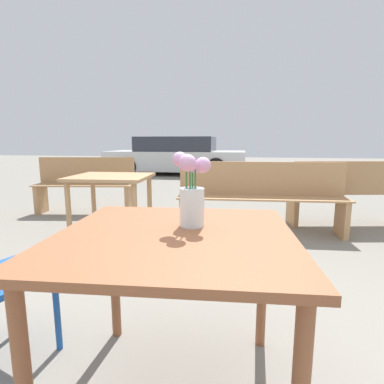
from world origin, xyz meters
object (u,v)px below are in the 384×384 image
Objects in this scene: bench_near at (261,194)px; bench_far at (349,191)px; flower_vase at (192,196)px; table_back at (111,189)px; bench_middle at (86,183)px; table_front at (175,256)px; parked_car at (177,156)px.

bench_far is at bearing 22.69° from bench_near.
bench_far is at bearing 61.42° from flower_vase.
flower_vase reaches higher than table_back.
flower_vase is 0.16× the size of bench_near.
bench_middle is (-2.18, 3.01, -0.41)m from flower_vase.
bench_near is 1.23m from bench_far.
table_front is 1.22× the size of table_back.
bench_far is at bearing 25.02° from table_back.
bench_middle is 0.33× the size of parked_car.
bench_near is (0.43, 2.39, -0.39)m from flower_vase.
bench_near is at bearing -13.45° from bench_middle.
table_back reaches higher than table_front.
table_back is at bearing -153.32° from bench_near.
table_back is 0.18× the size of parked_car.
parked_car is at bearing 88.43° from bench_middle.
flower_vase is 9.00m from parked_car.
bench_near reaches higher than table_back.
bench_middle is (-2.60, 0.62, -0.02)m from bench_near.
table_front is 9.09m from parked_car.
parked_car reaches higher than table_front.
bench_far reaches higher than table_back.
bench_middle is 5.76m from parked_car.
bench_far is at bearing -2.27° from bench_middle.
bench_middle is 1.76m from table_back.
bench_far is (3.74, -0.15, 0.00)m from bench_middle.
table_front is 0.64× the size of bench_far.
parked_car is at bearing 97.25° from table_back.
table_front is 0.25m from flower_vase.
table_front is at bearing -118.45° from bench_far.
table_back is (1.07, -1.39, 0.16)m from bench_middle.
parked_car is (-2.44, 6.37, 0.12)m from bench_near.
bench_near is 0.43× the size of parked_car.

